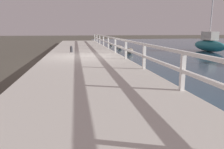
% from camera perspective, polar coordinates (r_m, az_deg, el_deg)
% --- Properties ---
extents(ground_plane, '(120.00, 120.00, 0.00)m').
position_cam_1_polar(ground_plane, '(12.18, -7.31, 3.22)').
color(ground_plane, '#4C473D').
extents(dock_walkway, '(4.25, 36.00, 0.34)m').
position_cam_1_polar(dock_walkway, '(12.16, -7.33, 4.00)').
color(dock_walkway, beige).
rests_on(dock_walkway, ground).
extents(railing, '(0.10, 32.50, 0.94)m').
position_cam_1_polar(railing, '(12.32, 2.11, 7.97)').
color(railing, white).
rests_on(railing, dock_walkway).
extents(boulder_upstream, '(0.59, 0.53, 0.44)m').
position_cam_1_polar(boulder_upstream, '(16.26, 4.59, 6.14)').
color(boulder_upstream, slate).
rests_on(boulder_upstream, ground).
extents(boulder_mid_strip, '(0.36, 0.32, 0.27)m').
position_cam_1_polar(boulder_mid_strip, '(24.51, -0.20, 7.79)').
color(boulder_mid_strip, gray).
rests_on(boulder_mid_strip, ground).
extents(boulder_near_dock, '(0.47, 0.42, 0.35)m').
position_cam_1_polar(boulder_near_dock, '(20.07, 2.12, 7.07)').
color(boulder_near_dock, slate).
rests_on(boulder_near_dock, ground).
extents(boulder_far_strip, '(0.36, 0.33, 0.27)m').
position_cam_1_polar(boulder_far_strip, '(22.34, 1.60, 7.42)').
color(boulder_far_strip, '#666056').
rests_on(boulder_far_strip, ground).
extents(mooring_bollard, '(0.17, 0.17, 0.42)m').
position_cam_1_polar(mooring_bollard, '(14.34, -10.58, 6.55)').
color(mooring_bollard, '#333338').
rests_on(mooring_bollard, dock_walkway).
extents(sailboat_teal, '(1.05, 4.16, 5.18)m').
position_cam_1_polar(sailboat_teal, '(19.82, 24.00, 7.30)').
color(sailboat_teal, '#1E707A').
rests_on(sailboat_teal, water_surface).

